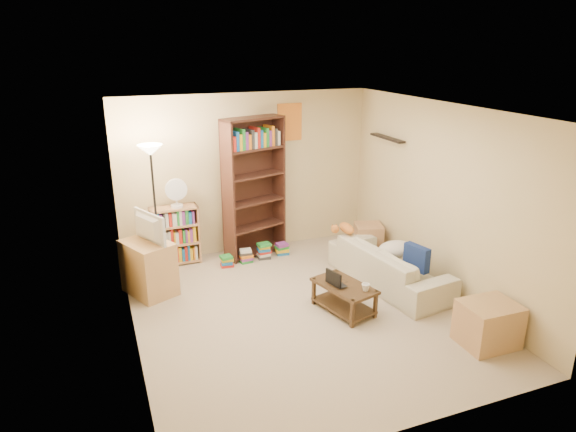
{
  "coord_description": "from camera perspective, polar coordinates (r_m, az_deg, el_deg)",
  "views": [
    {
      "loc": [
        -2.23,
        -5.28,
        3.22
      ],
      "look_at": [
        0.07,
        0.65,
        1.05
      ],
      "focal_mm": 32.0,
      "sensor_mm": 36.0,
      "label": 1
    }
  ],
  "objects": [
    {
      "name": "sofa",
      "position": [
        7.26,
        11.18,
        -5.42
      ],
      "size": [
        2.12,
        1.27,
        0.56
      ],
      "primitive_type": "imported",
      "rotation": [
        0.0,
        0.0,
        1.71
      ],
      "color": "#B9B399",
      "rests_on": "ground"
    },
    {
      "name": "television",
      "position": [
        6.89,
        -15.6,
        -1.3
      ],
      "size": [
        0.75,
        0.61,
        0.4
      ],
      "primitive_type": "imported",
      "rotation": [
        0.0,
        0.0,
        2.0
      ],
      "color": "black",
      "rests_on": "tv_stand"
    },
    {
      "name": "end_cabinet",
      "position": [
        6.22,
        21.35,
        -11.11
      ],
      "size": [
        0.61,
        0.51,
        0.5
      ],
      "primitive_type": "cube",
      "rotation": [
        0.0,
        0.0,
        -0.02
      ],
      "color": "tan",
      "rests_on": "ground"
    },
    {
      "name": "mug",
      "position": [
        6.31,
        8.62,
        -7.85
      ],
      "size": [
        0.12,
        0.12,
        0.09
      ],
      "primitive_type": "imported",
      "rotation": [
        0.0,
        0.0,
        -0.11
      ],
      "color": "white",
      "rests_on": "coffee_table"
    },
    {
      "name": "laptop",
      "position": [
        6.46,
        5.83,
        -7.41
      ],
      "size": [
        0.35,
        0.28,
        0.02
      ],
      "primitive_type": "imported",
      "rotation": [
        0.0,
        0.0,
        1.76
      ],
      "color": "black",
      "rests_on": "coffee_table"
    },
    {
      "name": "desk_fan",
      "position": [
        7.65,
        -12.32,
        2.58
      ],
      "size": [
        0.32,
        0.18,
        0.44
      ],
      "color": "white",
      "rests_on": "short_bookshelf"
    },
    {
      "name": "short_bookshelf",
      "position": [
        7.9,
        -12.39,
        -2.14
      ],
      "size": [
        0.71,
        0.3,
        0.9
      ],
      "rotation": [
        0.0,
        0.0,
        0.03
      ],
      "color": "tan",
      "rests_on": "ground"
    },
    {
      "name": "tabby_cat",
      "position": [
        7.52,
        6.31,
        -1.37
      ],
      "size": [
        0.45,
        0.2,
        0.15
      ],
      "color": "orange",
      "rests_on": "sofa"
    },
    {
      "name": "laptop_screen",
      "position": [
        6.34,
        5.07,
        -6.91
      ],
      "size": [
        0.08,
        0.26,
        0.18
      ],
      "primitive_type": "cube",
      "rotation": [
        0.0,
        0.0,
        0.27
      ],
      "color": "white",
      "rests_on": "laptop"
    },
    {
      "name": "book_stacks",
      "position": [
        7.97,
        -3.56,
        -4.2
      ],
      "size": [
        1.14,
        0.29,
        0.25
      ],
      "color": "red",
      "rests_on": "ground"
    },
    {
      "name": "tv_stand",
      "position": [
        7.1,
        -15.2,
        -5.57
      ],
      "size": [
        0.73,
        0.82,
        0.73
      ],
      "primitive_type": "cube",
      "rotation": [
        0.0,
        0.0,
        0.43
      ],
      "color": "tan",
      "rests_on": "ground"
    },
    {
      "name": "navy_pillow",
      "position": [
        6.94,
        14.1,
        -4.52
      ],
      "size": [
        0.19,
        0.38,
        0.33
      ],
      "primitive_type": "cube",
      "rotation": [
        0.0,
        0.0,
        1.81
      ],
      "color": "navy",
      "rests_on": "sofa"
    },
    {
      "name": "floor_lamp",
      "position": [
        7.07,
        -14.85,
        4.53
      ],
      "size": [
        0.33,
        0.33,
        1.94
      ],
      "color": "black",
      "rests_on": "ground"
    },
    {
      "name": "tv_remote",
      "position": [
        6.68,
        5.27,
        -6.49
      ],
      "size": [
        0.12,
        0.15,
        0.02
      ],
      "primitive_type": "cube",
      "rotation": [
        0.0,
        0.0,
        0.57
      ],
      "color": "black",
      "rests_on": "coffee_table"
    },
    {
      "name": "tall_bookshelf",
      "position": [
        7.88,
        -3.79,
        3.53
      ],
      "size": [
        1.03,
        0.6,
        2.17
      ],
      "rotation": [
        0.0,
        0.0,
        0.3
      ],
      "color": "#47251B",
      "rests_on": "ground"
    },
    {
      "name": "coffee_table",
      "position": [
        6.51,
        6.23,
        -8.68
      ],
      "size": [
        0.65,
        0.9,
        0.36
      ],
      "rotation": [
        0.0,
        0.0,
        0.27
      ],
      "color": "#412C19",
      "rests_on": "ground"
    },
    {
      "name": "room",
      "position": [
        5.95,
        1.62,
        3.28
      ],
      "size": [
        4.5,
        4.54,
        2.52
      ],
      "color": "tan",
      "rests_on": "ground"
    },
    {
      "name": "cream_blanket",
      "position": [
        7.3,
        11.89,
        -3.62
      ],
      "size": [
        0.52,
        0.37,
        0.22
      ],
      "primitive_type": "ellipsoid",
      "color": "silver",
      "rests_on": "sofa"
    },
    {
      "name": "side_table",
      "position": [
        8.27,
        8.91,
        -2.53
      ],
      "size": [
        0.52,
        0.52,
        0.47
      ],
      "primitive_type": "cube",
      "rotation": [
        0.0,
        0.0,
        -0.32
      ],
      "color": "tan",
      "rests_on": "ground"
    }
  ]
}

